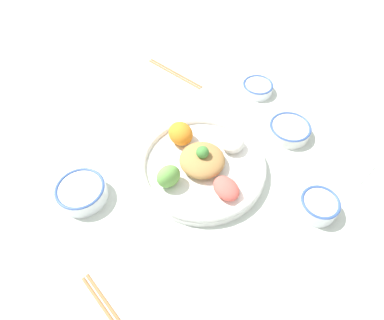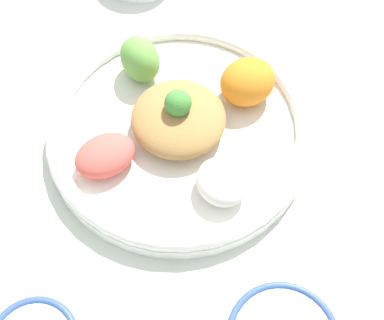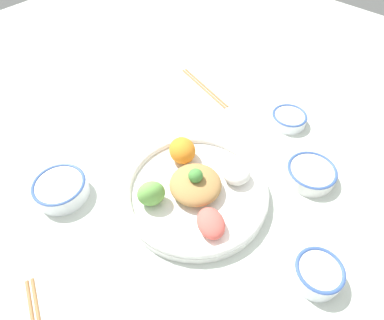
{
  "view_description": "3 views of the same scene",
  "coord_description": "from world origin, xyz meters",
  "px_view_note": "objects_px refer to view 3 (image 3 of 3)",
  "views": [
    {
      "loc": [
        0.42,
        0.22,
        0.69
      ],
      "look_at": [
        0.01,
        0.02,
        0.07
      ],
      "focal_mm": 30.0,
      "sensor_mm": 36.0,
      "label": 1
    },
    {
      "loc": [
        -0.22,
        0.34,
        0.58
      ],
      "look_at": [
        -0.07,
        0.08,
        0.05
      ],
      "focal_mm": 50.0,
      "sensor_mm": 36.0,
      "label": 2
    },
    {
      "loc": [
        0.29,
        0.31,
        0.62
      ],
      "look_at": [
        -0.06,
        -0.01,
        0.06
      ],
      "focal_mm": 30.0,
      "sensor_mm": 36.0,
      "label": 3
    }
  ],
  "objects_px": {
    "rice_bowl_plain": "(311,173)",
    "rice_bowl_blue": "(61,188)",
    "salad_platter": "(195,188)",
    "sauce_bowl_dark": "(318,273)",
    "sauce_bowl_red": "(289,118)",
    "serving_spoon_main": "(383,257)",
    "chopsticks_pair_near": "(204,87)"
  },
  "relations": [
    {
      "from": "salad_platter",
      "to": "rice_bowl_blue",
      "type": "distance_m",
      "value": 0.3
    },
    {
      "from": "sauce_bowl_red",
      "to": "serving_spoon_main",
      "type": "xyz_separation_m",
      "value": [
        0.21,
        0.35,
        -0.01
      ]
    },
    {
      "from": "rice_bowl_plain",
      "to": "chopsticks_pair_near",
      "type": "bearing_deg",
      "value": -102.95
    },
    {
      "from": "sauce_bowl_dark",
      "to": "serving_spoon_main",
      "type": "distance_m",
      "value": 0.15
    },
    {
      "from": "rice_bowl_blue",
      "to": "salad_platter",
      "type": "bearing_deg",
      "value": 132.57
    },
    {
      "from": "sauce_bowl_red",
      "to": "rice_bowl_plain",
      "type": "height_order",
      "value": "rice_bowl_plain"
    },
    {
      "from": "serving_spoon_main",
      "to": "sauce_bowl_red",
      "type": "bearing_deg",
      "value": 78.61
    },
    {
      "from": "salad_platter",
      "to": "serving_spoon_main",
      "type": "distance_m",
      "value": 0.4
    },
    {
      "from": "salad_platter",
      "to": "serving_spoon_main",
      "type": "xyz_separation_m",
      "value": [
        -0.14,
        0.38,
        -0.02
      ]
    },
    {
      "from": "rice_bowl_plain",
      "to": "serving_spoon_main",
      "type": "distance_m",
      "value": 0.22
    },
    {
      "from": "sauce_bowl_dark",
      "to": "rice_bowl_plain",
      "type": "height_order",
      "value": "sauce_bowl_dark"
    },
    {
      "from": "salad_platter",
      "to": "chopsticks_pair_near",
      "type": "distance_m",
      "value": 0.4
    },
    {
      "from": "rice_bowl_blue",
      "to": "sauce_bowl_dark",
      "type": "distance_m",
      "value": 0.56
    },
    {
      "from": "chopsticks_pair_near",
      "to": "sauce_bowl_red",
      "type": "bearing_deg",
      "value": 21.32
    },
    {
      "from": "sauce_bowl_red",
      "to": "rice_bowl_blue",
      "type": "bearing_deg",
      "value": -24.32
    },
    {
      "from": "sauce_bowl_dark",
      "to": "chopsticks_pair_near",
      "type": "height_order",
      "value": "sauce_bowl_dark"
    },
    {
      "from": "serving_spoon_main",
      "to": "salad_platter",
      "type": "bearing_deg",
      "value": 130.34
    },
    {
      "from": "rice_bowl_blue",
      "to": "serving_spoon_main",
      "type": "bearing_deg",
      "value": 119.87
    },
    {
      "from": "sauce_bowl_dark",
      "to": "chopsticks_pair_near",
      "type": "xyz_separation_m",
      "value": [
        -0.31,
        -0.55,
        -0.02
      ]
    },
    {
      "from": "salad_platter",
      "to": "chopsticks_pair_near",
      "type": "xyz_separation_m",
      "value": [
        -0.32,
        -0.25,
        -0.02
      ]
    },
    {
      "from": "salad_platter",
      "to": "rice_bowl_plain",
      "type": "distance_m",
      "value": 0.28
    },
    {
      "from": "rice_bowl_blue",
      "to": "serving_spoon_main",
      "type": "height_order",
      "value": "rice_bowl_blue"
    },
    {
      "from": "rice_bowl_plain",
      "to": "serving_spoon_main",
      "type": "bearing_deg",
      "value": 69.04
    },
    {
      "from": "salad_platter",
      "to": "sauce_bowl_dark",
      "type": "distance_m",
      "value": 0.3
    },
    {
      "from": "sauce_bowl_dark",
      "to": "serving_spoon_main",
      "type": "height_order",
      "value": "sauce_bowl_dark"
    },
    {
      "from": "sauce_bowl_dark",
      "to": "rice_bowl_plain",
      "type": "xyz_separation_m",
      "value": [
        -0.21,
        -0.13,
        -0.01
      ]
    },
    {
      "from": "rice_bowl_blue",
      "to": "rice_bowl_plain",
      "type": "height_order",
      "value": "rice_bowl_blue"
    },
    {
      "from": "rice_bowl_plain",
      "to": "rice_bowl_blue",
      "type": "bearing_deg",
      "value": -42.72
    },
    {
      "from": "salad_platter",
      "to": "sauce_bowl_dark",
      "type": "xyz_separation_m",
      "value": [
        -0.01,
        0.3,
        0.0
      ]
    },
    {
      "from": "sauce_bowl_red",
      "to": "sauce_bowl_dark",
      "type": "relative_size",
      "value": 1.04
    },
    {
      "from": "sauce_bowl_dark",
      "to": "serving_spoon_main",
      "type": "relative_size",
      "value": 0.74
    },
    {
      "from": "rice_bowl_blue",
      "to": "rice_bowl_plain",
      "type": "xyz_separation_m",
      "value": [
        -0.43,
        0.39,
        -0.0
      ]
    }
  ]
}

